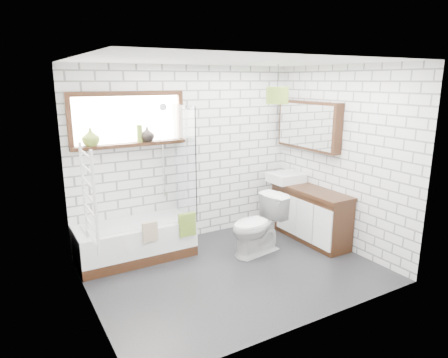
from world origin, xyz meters
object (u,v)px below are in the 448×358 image
bathtub (135,241)px  pendant (277,95)px  vanity (310,214)px  toilet (258,225)px  basin (286,178)px

bathtub → pendant: size_ratio=5.00×
vanity → toilet: toilet is taller
basin → bathtub: bearing=176.5°
toilet → pendant: pendant is taller
vanity → pendant: size_ratio=4.50×
pendant → basin: bearing=35.9°
bathtub → vanity: vanity is taller
vanity → basin: (-0.06, 0.50, 0.46)m
bathtub → toilet: bearing=-24.4°
basin → vanity: bearing=-83.2°
bathtub → basin: (2.36, -0.15, 0.60)m
toilet → basin: bearing=111.3°
vanity → pendant: (-0.55, 0.14, 1.71)m
vanity → pendant: pendant is taller
basin → pendant: 1.40m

